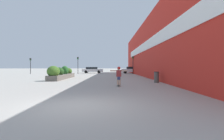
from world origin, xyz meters
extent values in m
plane|color=#A3A099|center=(0.00, 0.00, 0.00)|extent=(300.00, 300.00, 0.00)
cube|color=red|center=(6.27, 19.39, 4.01)|extent=(0.60, 45.17, 8.02)
cube|color=white|center=(5.93, 15.88, 4.32)|extent=(0.06, 38.15, 1.20)
cube|color=#605B54|center=(-4.76, 14.97, 0.27)|extent=(1.20, 8.23, 0.55)
ellipsoid|color=#3D6623|center=(-4.78, 11.62, 0.98)|extent=(1.30, 1.40, 1.16)
ellipsoid|color=#234C1E|center=(-4.80, 13.80, 0.91)|extent=(1.04, 1.09, 0.98)
ellipsoid|color=#286028|center=(-4.74, 15.96, 0.99)|extent=(0.94, 0.80, 1.17)
ellipsoid|color=#3D6623|center=(-4.73, 17.80, 0.87)|extent=(0.97, 0.91, 0.85)
cube|color=black|center=(1.80, 6.54, 0.08)|extent=(0.27, 0.80, 0.01)
cylinder|color=beige|center=(1.76, 6.82, 0.03)|extent=(0.06, 0.06, 0.05)
cylinder|color=beige|center=(1.91, 6.80, 0.03)|extent=(0.06, 0.06, 0.05)
cylinder|color=beige|center=(1.69, 6.28, 0.03)|extent=(0.06, 0.06, 0.05)
cylinder|color=beige|center=(1.85, 6.26, 0.03)|extent=(0.06, 0.06, 0.05)
cylinder|color=tan|center=(1.73, 6.55, 0.41)|extent=(0.13, 0.13, 0.64)
cylinder|color=tan|center=(1.88, 6.53, 0.41)|extent=(0.13, 0.13, 0.64)
cube|color=navy|center=(1.80, 6.54, 0.61)|extent=(0.25, 0.21, 0.23)
cube|color=maroon|center=(1.80, 6.54, 0.97)|extent=(0.38, 0.22, 0.50)
cylinder|color=tan|center=(1.39, 6.59, 1.16)|extent=(0.48, 0.14, 0.08)
cylinder|color=tan|center=(2.21, 6.49, 1.16)|extent=(0.48, 0.14, 0.08)
sphere|color=tan|center=(1.80, 6.54, 1.33)|extent=(0.21, 0.21, 0.21)
sphere|color=red|center=(1.80, 6.54, 1.36)|extent=(0.24, 0.24, 0.24)
cylinder|color=#514C47|center=(5.40, 9.44, 0.48)|extent=(0.44, 0.44, 0.97)
cylinder|color=black|center=(5.40, 9.44, 0.99)|extent=(0.46, 0.46, 0.05)
cube|color=#BCBCC1|center=(-3.04, 33.87, 0.63)|extent=(4.74, 1.81, 0.63)
cube|color=black|center=(-3.23, 33.87, 1.18)|extent=(2.61, 1.60, 0.46)
cylinder|color=black|center=(-1.57, 34.73, 0.32)|extent=(0.64, 0.22, 0.64)
cylinder|color=black|center=(-1.57, 33.00, 0.32)|extent=(0.64, 0.22, 0.64)
cylinder|color=black|center=(-4.51, 34.73, 0.32)|extent=(0.64, 0.22, 0.64)
cylinder|color=black|center=(-4.51, 33.00, 0.32)|extent=(0.64, 0.22, 0.64)
cube|color=slate|center=(14.81, 33.16, 0.62)|extent=(4.52, 1.79, 0.58)
cube|color=black|center=(14.63, 33.16, 1.17)|extent=(2.49, 1.58, 0.53)
cylinder|color=black|center=(16.21, 34.02, 0.32)|extent=(0.65, 0.22, 0.65)
cylinder|color=black|center=(16.21, 32.31, 0.32)|extent=(0.65, 0.22, 0.65)
cylinder|color=black|center=(13.41, 34.02, 0.32)|extent=(0.65, 0.22, 0.65)
cylinder|color=black|center=(13.41, 32.31, 0.32)|extent=(0.65, 0.22, 0.65)
cube|color=silver|center=(5.65, 32.25, 0.66)|extent=(4.27, 1.74, 0.68)
cube|color=black|center=(5.82, 32.25, 1.24)|extent=(2.35, 1.53, 0.48)
cylinder|color=black|center=(4.33, 31.42, 0.32)|extent=(0.64, 0.22, 0.64)
cylinder|color=black|center=(4.33, 33.07, 0.32)|extent=(0.64, 0.22, 0.64)
cylinder|color=black|center=(6.97, 31.42, 0.32)|extent=(0.64, 0.22, 0.64)
cylinder|color=black|center=(6.97, 33.07, 0.32)|extent=(0.64, 0.22, 0.64)
cylinder|color=black|center=(-5.54, 28.99, 1.50)|extent=(0.11, 0.11, 3.01)
cube|color=black|center=(-5.54, 28.99, 3.23)|extent=(0.28, 0.20, 0.45)
sphere|color=#2D2823|center=(-5.54, 28.87, 3.38)|extent=(0.15, 0.15, 0.15)
sphere|color=#2D2823|center=(-5.54, 28.87, 3.23)|extent=(0.15, 0.15, 0.15)
sphere|color=green|center=(-5.54, 28.87, 3.08)|extent=(0.15, 0.15, 0.15)
cylinder|color=black|center=(5.72, 29.38, 1.60)|extent=(0.11, 0.11, 3.19)
cube|color=black|center=(5.72, 29.38, 3.42)|extent=(0.28, 0.20, 0.45)
sphere|color=#2D2823|center=(5.72, 29.26, 3.57)|extent=(0.15, 0.15, 0.15)
sphere|color=#2D2823|center=(5.72, 29.26, 3.42)|extent=(0.15, 0.15, 0.15)
sphere|color=green|center=(5.72, 29.26, 3.27)|extent=(0.15, 0.15, 0.15)
cylinder|color=black|center=(-15.19, 29.03, 1.39)|extent=(0.11, 0.11, 2.78)
cube|color=black|center=(-15.19, 29.03, 3.00)|extent=(0.28, 0.20, 0.45)
sphere|color=#2D2823|center=(-15.19, 28.91, 3.15)|extent=(0.15, 0.15, 0.15)
sphere|color=#2D2823|center=(-15.19, 28.91, 3.00)|extent=(0.15, 0.15, 0.15)
sphere|color=green|center=(-15.19, 28.91, 2.85)|extent=(0.15, 0.15, 0.15)
camera|label=1|loc=(1.22, -6.53, 1.46)|focal=28.00mm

